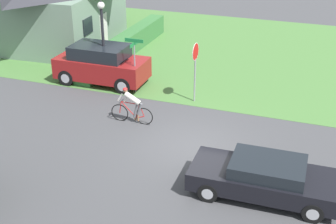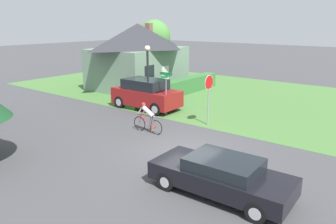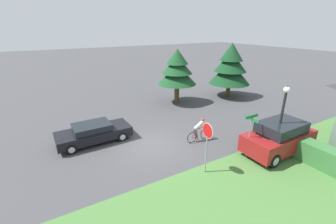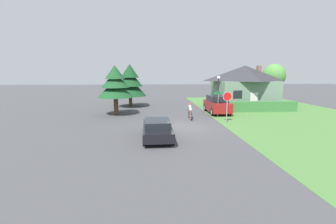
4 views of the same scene
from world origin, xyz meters
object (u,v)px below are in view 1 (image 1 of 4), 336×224
cyclist (132,106)px  parked_suv_right (102,64)px  stop_sign (195,60)px  street_lamp (103,31)px  street_name_sign (134,55)px  sedan_left_lane (265,178)px

cyclist → parked_suv_right: (3.45, 3.15, 0.22)m
stop_sign → street_lamp: (0.57, 4.75, 0.68)m
cyclist → street_name_sign: bearing=-70.2°
stop_sign → street_name_sign: 2.93m
stop_sign → street_lamp: street_lamp is taller
parked_suv_right → stop_sign: size_ratio=1.63×
sedan_left_lane → stop_sign: bearing=-57.3°
cyclist → street_name_sign: street_name_sign is taller
street_lamp → street_name_sign: size_ratio=1.58×
parked_suv_right → street_lamp: (0.01, -0.16, 1.68)m
stop_sign → parked_suv_right: bearing=-94.6°
street_name_sign → stop_sign: bearing=-91.5°
sedan_left_lane → street_lamp: street_lamp is taller
sedan_left_lane → cyclist: 6.72m
parked_suv_right → stop_sign: 5.05m
parked_suv_right → stop_sign: stop_sign is taller
stop_sign → cyclist: bearing=-29.5°
sedan_left_lane → cyclist: bearing=-30.0°
cyclist → street_lamp: (3.46, 2.99, 1.90)m
cyclist → parked_suv_right: bearing=-49.2°
sedan_left_lane → parked_suv_right: size_ratio=1.04×
sedan_left_lane → cyclist: cyclist is taller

